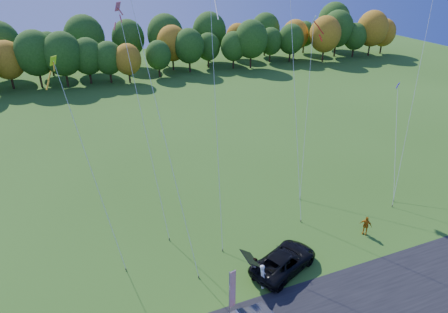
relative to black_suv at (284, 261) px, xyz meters
name	(u,v)px	position (x,y,z in m)	size (l,w,h in m)	color
ground	(257,285)	(-2.42, -0.67, -0.75)	(160.00, 160.00, 0.00)	#2D5616
tree_line	(123,79)	(-2.42, 54.33, -0.75)	(116.00, 12.00, 10.00)	#1E4711
black_suv	(284,261)	(0.00, 0.00, 0.00)	(2.50, 5.42, 1.51)	black
person_tailgate_a	(262,276)	(-2.21, -0.93, 0.17)	(0.68, 0.44, 1.86)	white
person_tailgate_b	(255,268)	(-2.30, 0.04, 0.10)	(0.83, 0.64, 1.70)	gray
person_east	(366,225)	(8.08, 1.09, 0.06)	(0.95, 0.40, 1.62)	#BA6F11
feather_flag	(232,289)	(-5.12, -2.49, 1.52)	(0.49, 0.18, 3.73)	#999999
kite_delta_blue	(145,56)	(-7.18, 7.28, 13.51)	(4.09, 12.62, 29.17)	#4C3F33
kite_parafoil_orange	(291,11)	(5.85, 11.14, 15.32)	(5.12, 14.07, 32.48)	#4C3F33
kite_delta_red	(215,101)	(-1.86, 8.45, 9.42)	(4.04, 10.76, 20.95)	#4C3F33
kite_parafoil_rainbow	(416,85)	(15.95, 6.20, 9.30)	(7.41, 6.39, 20.36)	#4C3F33
kite_diamond_yellow	(91,168)	(-11.61, 6.86, 6.37)	(2.80, 6.05, 14.58)	#4C3F33
kite_diamond_white	(307,108)	(8.20, 10.92, 6.71)	(5.06, 7.62, 15.48)	#4C3F33
kite_diamond_pink	(144,124)	(-7.17, 10.07, 7.77)	(1.48, 8.20, 17.34)	#4C3F33
kite_diamond_blue_low	(396,142)	(15.38, 6.57, 3.85)	(3.84, 5.87, 9.63)	#4C3F33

